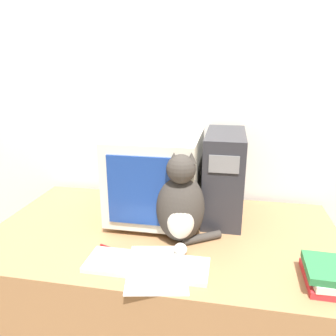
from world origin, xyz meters
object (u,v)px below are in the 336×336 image
object	(u,v)px
cat	(181,205)
book_stack	(327,275)
pen	(113,249)
crt_monitor	(157,175)
keyboard	(147,265)
computer_tower	(224,175)

from	to	relation	value
cat	book_stack	xyz separation A→B (m)	(0.52, -0.19, -0.13)
cat	pen	size ratio (longest dim) A/B	3.04
cat	crt_monitor	bearing A→B (deg)	114.39
pen	cat	bearing A→B (deg)	26.62
crt_monitor	keyboard	distance (m)	0.47
book_stack	pen	world-z (taller)	book_stack
computer_tower	crt_monitor	bearing A→B (deg)	-167.50
computer_tower	pen	xyz separation A→B (m)	(-0.41, -0.41, -0.20)
crt_monitor	book_stack	world-z (taller)	crt_monitor
computer_tower	cat	xyz separation A→B (m)	(-0.16, -0.28, -0.04)
computer_tower	book_stack	xyz separation A→B (m)	(0.36, -0.47, -0.17)
crt_monitor	computer_tower	xyz separation A→B (m)	(0.31, 0.07, -0.00)
cat	book_stack	distance (m)	0.57
crt_monitor	keyboard	bearing A→B (deg)	-82.68
keyboard	pen	distance (m)	0.18
book_stack	pen	bearing A→B (deg)	174.99
keyboard	book_stack	xyz separation A→B (m)	(0.61, 0.02, 0.02)
computer_tower	book_stack	world-z (taller)	computer_tower
crt_monitor	computer_tower	world-z (taller)	computer_tower
computer_tower	book_stack	size ratio (longest dim) A/B	2.00
crt_monitor	pen	distance (m)	0.41
keyboard	cat	xyz separation A→B (m)	(0.09, 0.21, 0.15)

